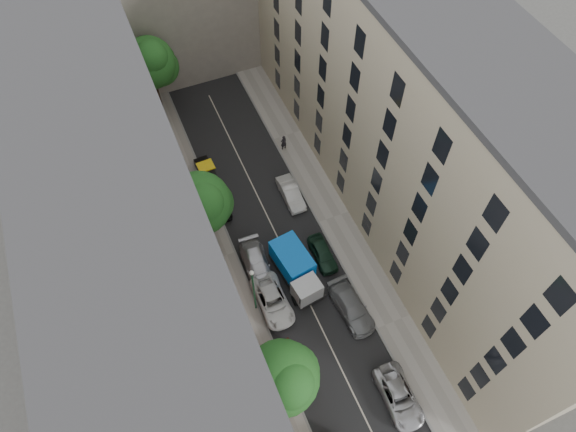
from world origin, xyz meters
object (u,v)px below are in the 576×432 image
tree_near (284,379)px  tree_mid (201,205)px  tarp_truck (296,269)px  car_right_1 (352,307)px  car_right_2 (323,253)px  car_left_1 (294,367)px  car_left_5 (207,173)px  lamp_post (253,286)px  car_right_3 (291,193)px  tree_far (151,65)px  car_left_2 (273,301)px  car_left_3 (257,264)px  car_right_0 (399,397)px  pedestrian (284,142)px  car_left_4 (220,201)px

tree_near → tree_mid: 15.15m
tarp_truck → car_right_1: (2.87, -4.57, -0.73)m
tree_near → car_right_2: bearing=52.1°
car_left_1 → car_left_5: (-0.24, 20.40, -0.06)m
car_left_1 → lamp_post: size_ratio=0.70×
car_right_3 → tree_far: (-8.02, 15.37, 5.74)m
car_left_2 → car_left_3: car_left_3 is taller
car_right_0 → pedestrian: (1.70, 25.79, 0.34)m
car_right_1 → tree_far: bearing=102.4°
car_right_0 → car_right_1: car_right_1 is taller
tarp_truck → tree_mid: tree_mid is taller
car_left_4 → car_left_5: bearing=98.7°
car_left_5 → car_right_1: 18.92m
car_left_5 → car_right_0: (6.40, -25.36, 0.04)m
car_left_3 → lamp_post: lamp_post is taller
car_left_4 → car_right_3: size_ratio=1.00×
car_left_3 → car_left_2: bearing=-86.1°
car_right_1 → lamp_post: bearing=151.6°
car_left_2 → car_left_3: (0.00, 3.60, 0.03)m
car_left_3 → car_right_2: 5.72m
car_left_1 → car_left_3: 9.22m
tarp_truck → car_left_2: (-2.73, -1.57, -0.76)m
car_left_4 → car_left_5: car_left_4 is taller
car_left_2 → tree_far: size_ratio=0.55×
car_left_1 → tree_far: 30.96m
tree_far → lamp_post: 24.70m
car_left_1 → car_right_0: 7.91m
car_left_2 → pedestrian: (7.30, 15.22, 0.33)m
tarp_truck → car_right_3: bearing=62.4°
car_right_1 → car_right_3: 12.40m
tree_mid → lamp_post: (1.50, -7.46, -1.70)m
car_right_0 → car_right_2: 13.00m
car_left_4 → car_right_2: bearing=-45.2°
car_right_0 → car_right_2: size_ratio=1.26×
car_left_1 → car_right_0: size_ratio=0.87×
tree_far → lamp_post: size_ratio=1.50×
car_right_2 → tarp_truck: bearing=-161.3°
car_left_4 → tree_far: bearing=105.2°
car_right_2 → car_right_3: (0.00, 6.96, 0.02)m
lamp_post → car_left_4: bearing=86.7°
tree_far → car_right_0: bearing=-77.2°
car_right_3 → tree_near: 19.11m
car_right_3 → tree_mid: (-8.50, -1.73, 4.98)m
tree_near → lamp_post: tree_near is taller
tree_mid → tree_near: bearing=-87.0°
tarp_truck → car_right_2: size_ratio=1.53×
car_left_1 → pedestrian: size_ratio=2.44×
car_left_2 → car_left_5: 14.82m
car_left_5 → car_right_1: size_ratio=0.77×
pedestrian → car_right_1: bearing=75.8°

